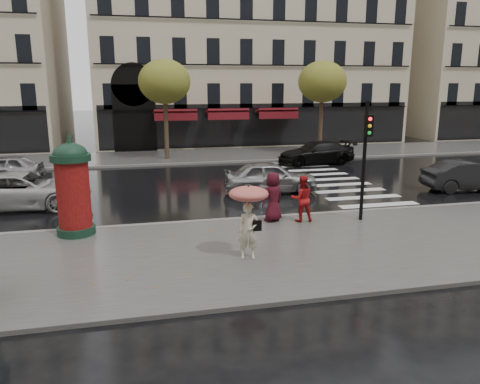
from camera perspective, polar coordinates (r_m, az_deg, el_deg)
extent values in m
plane|color=black|center=(15.16, 3.94, -6.66)|extent=(160.00, 160.00, 0.00)
cube|color=#474744|center=(14.69, 4.51, -7.08)|extent=(90.00, 7.00, 0.12)
cube|color=#474744|center=(33.29, -5.53, 4.37)|extent=(90.00, 6.00, 0.12)
cube|color=slate|center=(17.88, 1.17, -3.27)|extent=(90.00, 0.25, 0.14)
cube|color=slate|center=(30.35, -4.79, 3.54)|extent=(90.00, 0.25, 0.14)
cube|color=silver|center=(25.88, 10.57, 1.53)|extent=(3.60, 11.75, 0.01)
cube|color=#B7A88C|center=(45.06, 0.27, 19.40)|extent=(26.00, 14.00, 20.00)
cylinder|color=#38281C|center=(31.81, -9.01, 8.47)|extent=(0.28, 0.28, 5.20)
ellipsoid|color=#545E1D|center=(31.71, -9.18, 13.15)|extent=(3.40, 3.40, 2.89)
cylinder|color=#38281C|center=(34.36, 9.83, 8.78)|extent=(0.28, 0.28, 5.20)
ellipsoid|color=#545E1D|center=(34.27, 10.00, 13.11)|extent=(3.40, 3.40, 2.89)
imported|color=beige|center=(13.60, 1.04, -4.76)|extent=(0.66, 0.49, 1.66)
cylinder|color=black|center=(13.44, 1.05, -2.51)|extent=(0.02, 0.02, 1.05)
ellipsoid|color=#DE294F|center=(13.30, 1.06, -0.22)|extent=(1.15, 1.15, 0.40)
cone|color=black|center=(13.25, 1.06, 0.76)|extent=(0.04, 0.04, 0.09)
cube|color=black|center=(13.55, 2.11, -4.10)|extent=(0.24, 0.11, 0.31)
imported|color=#A81417|center=(17.33, 7.54, -0.80)|extent=(0.88, 0.71, 1.73)
imported|color=#420D18|center=(17.26, 4.04, -0.59)|extent=(1.06, 0.92, 1.83)
cylinder|color=#123021|center=(16.88, -19.31, -4.39)|extent=(1.27, 1.27, 0.27)
cylinder|color=maroon|center=(16.56, -19.64, -0.20)|extent=(1.09, 1.09, 2.26)
cylinder|color=#123021|center=(16.34, -19.97, 3.96)|extent=(1.30, 1.30, 0.23)
ellipsoid|color=#123021|center=(16.32, -19.99, 4.28)|extent=(1.12, 1.12, 0.78)
cone|color=#123021|center=(16.25, -20.16, 6.32)|extent=(0.18, 0.18, 0.41)
cylinder|color=black|center=(17.69, 14.88, 3.61)|extent=(0.13, 0.13, 4.42)
cube|color=black|center=(17.30, 15.42, 7.80)|extent=(0.30, 0.23, 0.77)
imported|color=#9E9FA3|center=(22.34, 3.71, 1.86)|extent=(4.60, 2.23, 1.51)
imported|color=black|center=(25.28, 26.20, 1.78)|extent=(4.55, 2.07, 1.45)
imported|color=#BDBDBD|center=(21.47, -24.95, 0.17)|extent=(5.56, 2.78, 1.51)
imported|color=black|center=(30.63, 9.25, 4.74)|extent=(5.09, 2.30, 1.45)
imported|color=#9D9EA2|center=(28.02, -26.85, 2.62)|extent=(4.13, 1.96, 1.36)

